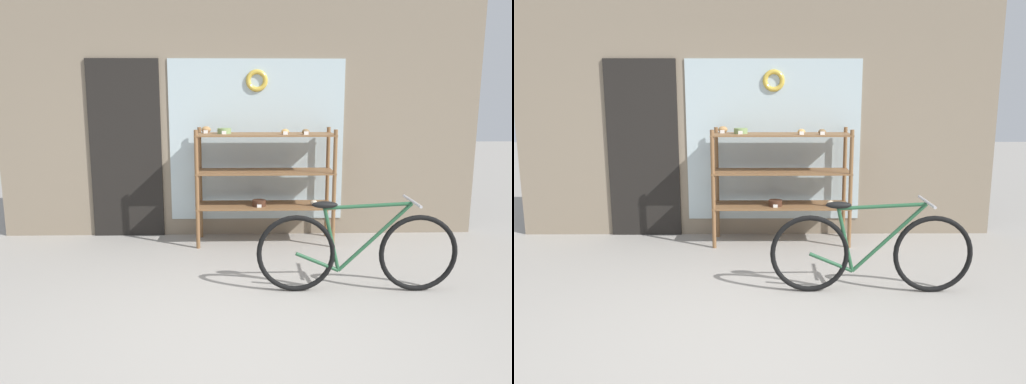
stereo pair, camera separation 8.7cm
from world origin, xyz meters
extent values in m
plane|color=gray|center=(0.00, 0.00, 0.00)|extent=(30.00, 30.00, 0.00)
cube|color=gray|center=(0.00, 2.74, 1.76)|extent=(5.71, 0.08, 3.51)
cube|color=silver|center=(0.20, 2.69, 1.15)|extent=(2.06, 0.02, 1.90)
cube|color=black|center=(-1.35, 2.69, 1.05)|extent=(0.84, 0.03, 2.10)
torus|color=gold|center=(0.20, 2.68, 1.85)|extent=(0.26, 0.06, 0.26)
cylinder|color=brown|center=(-0.47, 2.14, 0.66)|extent=(0.04, 0.04, 1.32)
cylinder|color=brown|center=(1.04, 2.14, 0.66)|extent=(0.04, 0.04, 1.32)
cylinder|color=brown|center=(-0.47, 2.58, 0.66)|extent=(0.04, 0.04, 1.32)
cylinder|color=brown|center=(1.04, 2.58, 0.66)|extent=(0.04, 0.04, 1.32)
cube|color=brown|center=(0.28, 2.36, 0.44)|extent=(1.55, 0.49, 0.02)
cube|color=brown|center=(0.28, 2.36, 0.83)|extent=(1.55, 0.49, 0.02)
cube|color=brown|center=(0.28, 2.36, 1.25)|extent=(1.55, 0.49, 0.02)
cylinder|color=#422619|center=(0.21, 2.28, 0.48)|extent=(0.16, 0.16, 0.07)
cube|color=white|center=(0.21, 2.20, 0.46)|extent=(0.05, 0.00, 0.04)
ellipsoid|color=beige|center=(0.84, 2.31, 0.47)|extent=(0.08, 0.07, 0.06)
cube|color=white|center=(0.84, 2.26, 0.46)|extent=(0.05, 0.00, 0.04)
ellipsoid|color=tan|center=(0.50, 2.26, 1.29)|extent=(0.09, 0.07, 0.06)
cube|color=white|center=(0.50, 2.21, 1.28)|extent=(0.05, 0.00, 0.04)
ellipsoid|color=#AD7F4C|center=(-0.38, 2.48, 1.30)|extent=(0.11, 0.09, 0.08)
cube|color=white|center=(-0.38, 2.42, 1.28)|extent=(0.05, 0.00, 0.04)
ellipsoid|color=brown|center=(0.73, 2.24, 1.29)|extent=(0.09, 0.07, 0.06)
cube|color=white|center=(0.73, 2.19, 1.28)|extent=(0.05, 0.00, 0.04)
cylinder|color=#7A995B|center=(-0.17, 2.38, 1.29)|extent=(0.15, 0.15, 0.06)
cube|color=white|center=(-0.17, 2.29, 1.28)|extent=(0.05, 0.00, 0.04)
torus|color=black|center=(0.48, 0.86, 0.34)|extent=(0.68, 0.06, 0.68)
torus|color=black|center=(1.54, 0.84, 0.34)|extent=(0.68, 0.06, 0.68)
cylinder|color=#235133|center=(1.16, 0.85, 0.48)|extent=(0.63, 0.05, 0.62)
cylinder|color=#235133|center=(1.09, 0.85, 0.76)|extent=(0.74, 0.05, 0.07)
cylinder|color=#235133|center=(0.79, 0.86, 0.46)|extent=(0.16, 0.04, 0.56)
cylinder|color=#235133|center=(0.67, 0.86, 0.26)|extent=(0.38, 0.04, 0.18)
ellipsoid|color=black|center=(0.72, 0.86, 0.77)|extent=(0.22, 0.09, 0.06)
cylinder|color=#B2B2B7|center=(1.46, 0.84, 0.80)|extent=(0.03, 0.46, 0.02)
camera|label=1|loc=(0.02, -3.24, 1.68)|focal=35.00mm
camera|label=2|loc=(0.10, -3.24, 1.68)|focal=35.00mm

